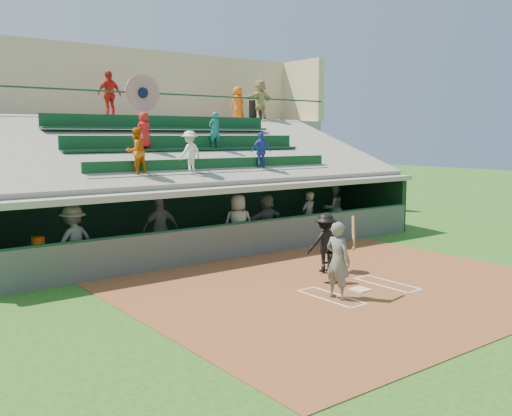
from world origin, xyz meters
TOP-DOWN VIEW (x-y plane):
  - ground at (0.00, 0.00)m, footprint 100.00×100.00m
  - dirt_slab at (0.00, 0.50)m, footprint 11.00×9.00m
  - home_plate at (0.00, 0.00)m, footprint 0.43×0.43m
  - batters_box_chalk at (0.00, 0.00)m, footprint 2.65×1.85m
  - dugout_floor at (0.00, 6.75)m, footprint 16.00×3.50m
  - concourse_slab at (0.00, 13.50)m, footprint 20.00×3.00m
  - grandstand at (-0.01, 10.51)m, footprint 20.40×10.40m
  - batter_at_plate at (-0.98, -0.17)m, footprint 0.89×0.78m
  - catcher at (-0.11, 1.00)m, footprint 0.53×0.41m
  - home_umpire at (0.68, 1.97)m, footprint 1.21×0.88m
  - dugout_bench at (0.15, 7.90)m, footprint 15.44×2.86m
  - white_table at (-6.14, 6.08)m, footprint 1.04×0.89m
  - water_cooler at (-6.08, 6.10)m, footprint 0.35×0.35m
  - dugout_player_a at (-5.24, 5.77)m, footprint 1.41×1.05m
  - dugout_player_b at (-2.34, 6.18)m, footprint 1.19×0.59m
  - dugout_player_c at (-0.01, 5.28)m, footprint 1.13×0.95m
  - dugout_player_d at (1.82, 6.13)m, footprint 1.72×0.74m
  - dugout_player_e at (3.47, 5.75)m, footprint 0.72×0.52m
  - dugout_player_f at (5.68, 6.71)m, footprint 0.96×0.77m
  - trash_bin at (6.54, 13.02)m, footprint 0.65×0.65m
  - concourse_staff_a at (-0.98, 13.01)m, footprint 1.20×0.71m
  - concourse_staff_b at (5.61, 13.19)m, footprint 0.83×0.58m
  - concourse_staff_c at (6.16, 12.14)m, footprint 1.82×0.78m

SIDE VIEW (x-z plane):
  - ground at x=0.00m, z-range 0.00..0.00m
  - dirt_slab at x=0.00m, z-range 0.00..0.02m
  - dugout_floor at x=0.00m, z-range 0.00..0.04m
  - batters_box_chalk at x=0.00m, z-range 0.02..0.03m
  - home_plate at x=0.00m, z-range 0.02..0.05m
  - dugout_bench at x=0.15m, z-range 0.04..0.51m
  - white_table at x=-6.14m, z-range 0.04..0.82m
  - catcher at x=-0.11m, z-range 0.02..1.09m
  - home_umpire at x=0.68m, z-range 0.02..1.70m
  - dugout_player_d at x=1.82m, z-range 0.04..1.83m
  - dugout_player_e at x=3.47m, z-range 0.04..1.85m
  - batter_at_plate at x=-0.98m, z-range -0.02..1.93m
  - dugout_player_f at x=5.68m, z-range 0.04..1.91m
  - water_cooler at x=-6.08m, z-range 0.82..1.17m
  - dugout_player_b at x=-2.34m, z-range 0.04..1.99m
  - dugout_player_a at x=-5.24m, z-range 0.04..1.99m
  - dugout_player_c at x=-0.01m, z-range 0.04..2.02m
  - grandstand at x=-0.01m, z-range -1.64..6.16m
  - concourse_slab at x=0.00m, z-range 0.00..4.60m
  - trash_bin at x=6.54m, z-range 4.60..5.58m
  - concourse_staff_b at x=5.61m, z-range 4.60..6.23m
  - concourse_staff_c at x=6.16m, z-range 4.60..6.51m
  - concourse_staff_a at x=-0.98m, z-range 4.60..6.52m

